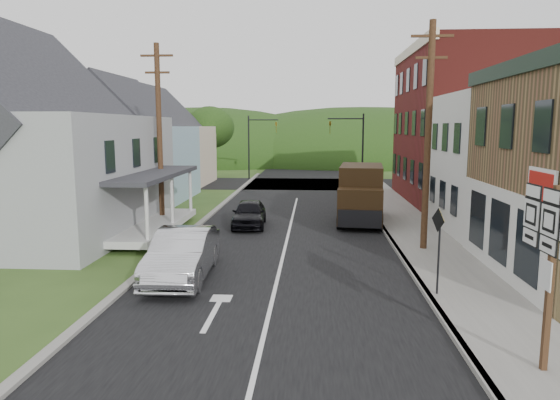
% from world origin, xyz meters
% --- Properties ---
extents(ground, '(120.00, 120.00, 0.00)m').
position_xyz_m(ground, '(0.00, 0.00, 0.00)').
color(ground, '#2D4719').
rests_on(ground, ground).
extents(road, '(9.00, 90.00, 0.02)m').
position_xyz_m(road, '(0.00, 10.00, 0.00)').
color(road, black).
rests_on(road, ground).
extents(cross_road, '(60.00, 9.00, 0.02)m').
position_xyz_m(cross_road, '(0.00, 27.00, 0.00)').
color(cross_road, black).
rests_on(cross_road, ground).
extents(sidewalk_right, '(2.80, 55.00, 0.15)m').
position_xyz_m(sidewalk_right, '(5.90, 8.00, 0.07)').
color(sidewalk_right, slate).
rests_on(sidewalk_right, ground).
extents(curb_right, '(0.20, 55.00, 0.15)m').
position_xyz_m(curb_right, '(4.55, 8.00, 0.07)').
color(curb_right, slate).
rests_on(curb_right, ground).
extents(curb_left, '(0.30, 55.00, 0.12)m').
position_xyz_m(curb_left, '(-4.65, 8.00, 0.06)').
color(curb_left, slate).
rests_on(curb_left, ground).
extents(storefront_white, '(8.00, 7.00, 6.50)m').
position_xyz_m(storefront_white, '(11.30, 7.50, 3.25)').
color(storefront_white, silver).
rests_on(storefront_white, ground).
extents(storefront_red, '(8.00, 12.00, 10.00)m').
position_xyz_m(storefront_red, '(11.30, 17.00, 5.00)').
color(storefront_red, maroon).
rests_on(storefront_red, ground).
extents(house_gray, '(10.20, 12.24, 8.35)m').
position_xyz_m(house_gray, '(-12.00, 6.00, 4.23)').
color(house_gray, '#9A9C9F').
rests_on(house_gray, ground).
extents(house_blue, '(7.14, 8.16, 7.28)m').
position_xyz_m(house_blue, '(-11.00, 17.00, 3.69)').
color(house_blue, '#99BCD1').
rests_on(house_blue, ground).
extents(house_cream, '(7.14, 8.16, 7.28)m').
position_xyz_m(house_cream, '(-11.50, 26.00, 3.69)').
color(house_cream, beige).
rests_on(house_cream, ground).
extents(utility_pole_right, '(1.60, 0.26, 9.00)m').
position_xyz_m(utility_pole_right, '(5.60, 3.50, 4.66)').
color(utility_pole_right, '#472D19').
rests_on(utility_pole_right, ground).
extents(utility_pole_left, '(1.60, 0.26, 9.00)m').
position_xyz_m(utility_pole_left, '(-6.50, 8.00, 4.66)').
color(utility_pole_left, '#472D19').
rests_on(utility_pole_left, ground).
extents(traffic_signal_right, '(2.87, 0.20, 6.00)m').
position_xyz_m(traffic_signal_right, '(4.30, 23.50, 3.76)').
color(traffic_signal_right, black).
rests_on(traffic_signal_right, ground).
extents(traffic_signal_left, '(2.87, 0.20, 6.00)m').
position_xyz_m(traffic_signal_left, '(-4.30, 30.50, 3.76)').
color(traffic_signal_left, black).
rests_on(traffic_signal_left, ground).
extents(tree_left_b, '(4.80, 4.80, 6.94)m').
position_xyz_m(tree_left_b, '(-17.00, 12.00, 4.88)').
color(tree_left_b, '#382616').
rests_on(tree_left_b, ground).
extents(tree_left_c, '(5.80, 5.80, 8.41)m').
position_xyz_m(tree_left_c, '(-19.00, 20.00, 5.94)').
color(tree_left_c, '#382616').
rests_on(tree_left_c, ground).
extents(tree_left_d, '(4.80, 4.80, 6.94)m').
position_xyz_m(tree_left_d, '(-9.00, 32.00, 4.88)').
color(tree_left_d, '#382616').
rests_on(tree_left_d, ground).
extents(forested_ridge, '(90.00, 30.00, 16.00)m').
position_xyz_m(forested_ridge, '(0.00, 55.00, 0.00)').
color(forested_ridge, '#193710').
rests_on(forested_ridge, ground).
extents(silver_sedan, '(1.93, 5.01, 1.63)m').
position_xyz_m(silver_sedan, '(-3.12, -0.77, 0.82)').
color(silver_sedan, silver).
rests_on(silver_sedan, ground).
extents(dark_sedan, '(1.79, 4.01, 1.34)m').
position_xyz_m(dark_sedan, '(-2.05, 8.01, 0.67)').
color(dark_sedan, black).
rests_on(dark_sedan, ground).
extents(delivery_van, '(2.69, 5.53, 2.99)m').
position_xyz_m(delivery_van, '(3.62, 9.47, 1.51)').
color(delivery_van, black).
rests_on(delivery_van, ground).
extents(route_sign_cluster, '(0.22, 2.14, 3.74)m').
position_xyz_m(route_sign_cluster, '(5.77, -6.66, 2.57)').
color(route_sign_cluster, '#472D19').
rests_on(route_sign_cluster, sidewalk_right).
extents(warning_sign, '(0.21, 0.68, 2.55)m').
position_xyz_m(warning_sign, '(4.78, -2.12, 1.78)').
color(warning_sign, black).
rests_on(warning_sign, sidewalk_right).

